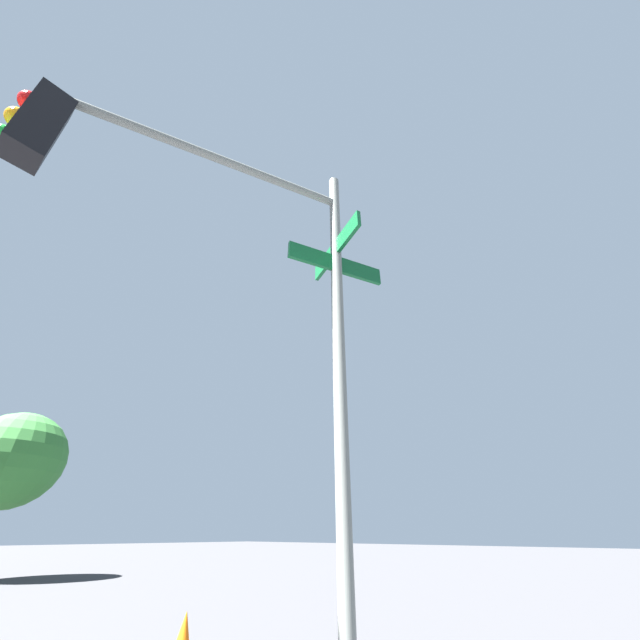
% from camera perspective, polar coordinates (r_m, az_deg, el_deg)
% --- Properties ---
extents(traffic_signal_near, '(1.73, 3.37, 5.17)m').
position_cam_1_polar(traffic_signal_near, '(3.54, -17.71, 12.60)').
color(traffic_signal_near, slate).
rests_on(traffic_signal_near, ground_plane).
extents(street_tree, '(3.39, 3.39, 5.40)m').
position_cam_1_polar(street_tree, '(18.28, -40.47, -16.49)').
color(street_tree, '#4C331E').
rests_on(street_tree, ground_plane).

